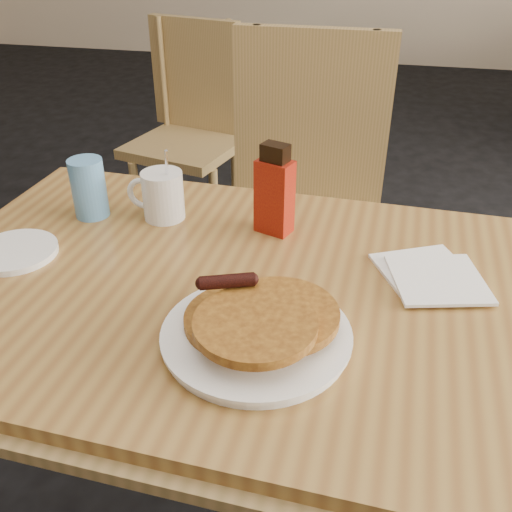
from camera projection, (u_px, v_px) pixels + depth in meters
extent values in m
cube|color=olive|center=(234.00, 291.00, 0.99)|extent=(1.14, 0.79, 0.04)
cube|color=#9E7E4A|center=(234.00, 298.00, 1.00)|extent=(1.19, 0.83, 0.02)
cylinder|color=#9E7E4A|center=(465.00, 378.00, 1.34)|extent=(0.04, 0.04, 0.71)
cube|color=#9E7E4A|center=(296.00, 232.00, 1.65)|extent=(0.46, 0.46, 0.04)
cube|color=#9E7E4A|center=(311.00, 118.00, 1.68)|extent=(0.46, 0.04, 0.50)
cylinder|color=#9E7E4A|center=(220.00, 333.00, 1.67)|extent=(0.04, 0.04, 0.47)
cylinder|color=#9E7E4A|center=(357.00, 279.00, 1.91)|extent=(0.04, 0.04, 0.47)
cube|color=#9E7E4A|center=(185.00, 146.00, 2.37)|extent=(0.50, 0.50, 0.04)
cube|color=#9E7E4A|center=(196.00, 75.00, 2.40)|extent=(0.41, 0.14, 0.45)
cylinder|color=#9E7E4A|center=(138.00, 210.00, 2.39)|extent=(0.04, 0.04, 0.42)
cylinder|color=#9E7E4A|center=(235.00, 185.00, 2.60)|extent=(0.04, 0.04, 0.42)
cylinder|color=white|center=(256.00, 336.00, 0.84)|extent=(0.27, 0.27, 0.02)
cylinder|color=white|center=(256.00, 333.00, 0.84)|extent=(0.28, 0.28, 0.01)
cylinder|color=#A96F23|center=(243.00, 319.00, 0.85)|extent=(0.18, 0.18, 0.01)
cylinder|color=#A96F23|center=(279.00, 314.00, 0.83)|extent=(0.18, 0.18, 0.01)
cylinder|color=#A96F23|center=(255.00, 324.00, 0.79)|extent=(0.18, 0.18, 0.01)
cylinder|color=black|center=(227.00, 281.00, 0.85)|extent=(0.08, 0.05, 0.02)
cylinder|color=white|center=(163.00, 195.00, 1.15)|extent=(0.08, 0.08, 0.10)
torus|color=white|center=(143.00, 193.00, 1.16)|extent=(0.07, 0.01, 0.07)
cylinder|color=black|center=(161.00, 176.00, 1.13)|extent=(0.07, 0.07, 0.01)
cylinder|color=silver|center=(167.00, 180.00, 1.13)|extent=(0.03, 0.05, 0.14)
cube|color=maroon|center=(274.00, 197.00, 1.09)|extent=(0.08, 0.06, 0.15)
cube|color=black|center=(275.00, 153.00, 1.05)|extent=(0.06, 0.05, 0.03)
cube|color=white|center=(425.00, 272.00, 1.00)|extent=(0.20, 0.20, 0.01)
cube|color=white|center=(438.00, 279.00, 0.97)|extent=(0.18, 0.18, 0.01)
cylinder|color=#5D9DDA|center=(89.00, 188.00, 1.16)|extent=(0.07, 0.07, 0.12)
cylinder|color=white|center=(15.00, 252.00, 1.05)|extent=(0.16, 0.16, 0.01)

